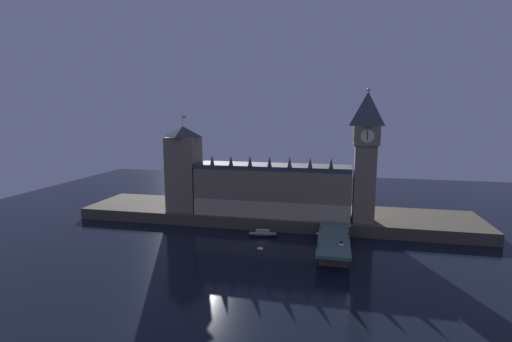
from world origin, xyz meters
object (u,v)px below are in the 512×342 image
victoria_tower (184,168)px  car_southbound_lead (341,243)px  boat_upstream (263,234)px  street_lamp_near (318,238)px  street_lamp_mid (349,230)px  clock_tower (366,153)px  pedestrian_mid_walk (348,233)px  pedestrian_near_rail (319,243)px  pedestrian_far_rail (321,228)px

victoria_tower → car_southbound_lead: bearing=-26.6°
car_southbound_lead → boat_upstream: 45.02m
street_lamp_near → street_lamp_mid: street_lamp_near is taller
clock_tower → street_lamp_mid: 44.67m
car_southbound_lead → street_lamp_mid: street_lamp_mid is taller
pedestrian_mid_walk → boat_upstream: size_ratio=0.10×
victoria_tower → boat_upstream: 60.70m
pedestrian_near_rail → boat_upstream: pedestrian_near_rail is taller
pedestrian_mid_walk → pedestrian_far_rail: size_ratio=0.89×
street_lamp_near → boat_upstream: (-28.32, 29.44, -9.93)m
pedestrian_far_rail → boat_upstream: (-28.72, 5.25, -6.79)m
victoria_tower → street_lamp_near: 94.17m
clock_tower → victoria_tower: (-98.41, 3.02, -11.32)m
street_lamp_mid → boat_upstream: 44.65m
victoria_tower → boat_upstream: (49.59, -20.00, -28.73)m
clock_tower → pedestrian_near_rail: size_ratio=38.36×
victoria_tower → car_southbound_lead: victoria_tower is taller
pedestrian_near_rail → street_lamp_mid: 17.04m
car_southbound_lead → street_lamp_near: bearing=-148.8°
car_southbound_lead → victoria_tower: bearing=153.4°
victoria_tower → pedestrian_mid_walk: bearing=-18.6°
pedestrian_far_rail → boat_upstream: pedestrian_far_rail is taller
car_southbound_lead → boat_upstream: car_southbound_lead is taller
car_southbound_lead → pedestrian_far_rail: 20.57m
pedestrian_mid_walk → street_lamp_mid: 5.26m
pedestrian_near_rail → street_lamp_mid: street_lamp_mid is taller
car_southbound_lead → pedestrian_near_rail: 9.27m
pedestrian_far_rail → street_lamp_near: size_ratio=0.27×
pedestrian_mid_walk → street_lamp_near: 22.98m
pedestrian_near_rail → pedestrian_far_rail: 20.88m
pedestrian_near_rail → street_lamp_near: 4.59m
street_lamp_mid → street_lamp_near: bearing=-130.9°
street_lamp_near → victoria_tower: bearing=147.6°
car_southbound_lead → pedestrian_mid_walk: bearing=77.5°
pedestrian_mid_walk → boat_upstream: bearing=165.7°
pedestrian_near_rail → street_lamp_near: size_ratio=0.27×
clock_tower → pedestrian_far_rail: (-20.09, -22.24, -33.27)m
pedestrian_mid_walk → street_lamp_near: street_lamp_near is taller
clock_tower → street_lamp_near: (-20.49, -46.42, -30.12)m
street_lamp_near → boat_upstream: 42.04m
street_lamp_near → pedestrian_mid_walk: bearing=57.2°
street_lamp_mid → boat_upstream: street_lamp_mid is taller
street_lamp_near → street_lamp_mid: size_ratio=1.10×
pedestrian_near_rail → pedestrian_mid_walk: pedestrian_near_rail is taller
victoria_tower → clock_tower: bearing=-1.8°
boat_upstream → street_lamp_mid: bearing=-19.7°
pedestrian_mid_walk → street_lamp_near: (-12.34, -19.11, 3.25)m
clock_tower → street_lamp_near: size_ratio=10.24×
boat_upstream → pedestrian_near_rail: bearing=-42.3°
car_southbound_lead → boat_upstream: bearing=147.8°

